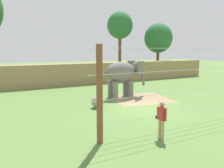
# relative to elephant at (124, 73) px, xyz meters

# --- Properties ---
(ground_plane) EXTENTS (120.00, 120.00, 0.00)m
(ground_plane) POSITION_rel_elephant_xyz_m (-0.64, -3.90, -1.96)
(ground_plane) COLOR #5B7F3D
(dirt_patch) EXTENTS (5.16, 5.04, 0.01)m
(dirt_patch) POSITION_rel_elephant_xyz_m (0.88, -1.11, -1.95)
(dirt_patch) COLOR #937F5B
(dirt_patch) RESTS_ON ground
(embankment_wall) EXTENTS (36.00, 1.80, 2.34)m
(embankment_wall) POSITION_rel_elephant_xyz_m (-0.64, 8.47, -0.79)
(embankment_wall) COLOR #997F56
(embankment_wall) RESTS_ON ground
(elephant) EXTENTS (3.99, 1.68, 2.95)m
(elephant) POSITION_rel_elephant_xyz_m (0.00, 0.00, 0.00)
(elephant) COLOR slate
(elephant) RESTS_ON ground
(enrichment_ball) EXTENTS (0.83, 0.83, 0.83)m
(enrichment_ball) POSITION_rel_elephant_xyz_m (-3.31, -2.12, -1.54)
(enrichment_ball) COLOR gray
(enrichment_ball) RESTS_ON ground
(cable_fence) EXTENTS (10.86, 0.26, 4.07)m
(cable_fence) POSITION_rel_elephant_xyz_m (-0.64, -7.38, 0.09)
(cable_fence) COLOR brown
(cable_fence) RESTS_ON ground
(zookeeper) EXTENTS (0.23, 0.58, 1.67)m
(zookeeper) POSITION_rel_elephant_xyz_m (-3.08, -8.28, -1.03)
(zookeeper) COLOR tan
(zookeeper) RESTS_ON ground
(tree_far_left) EXTENTS (4.22, 4.22, 7.79)m
(tree_far_left) POSITION_rel_elephant_xyz_m (13.17, 11.91, 3.58)
(tree_far_left) COLOR brown
(tree_far_left) RESTS_ON ground
(tree_behind_wall) EXTENTS (3.72, 3.72, 9.31)m
(tree_behind_wall) POSITION_rel_elephant_xyz_m (7.42, 13.61, 5.31)
(tree_behind_wall) COLOR brown
(tree_behind_wall) RESTS_ON ground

